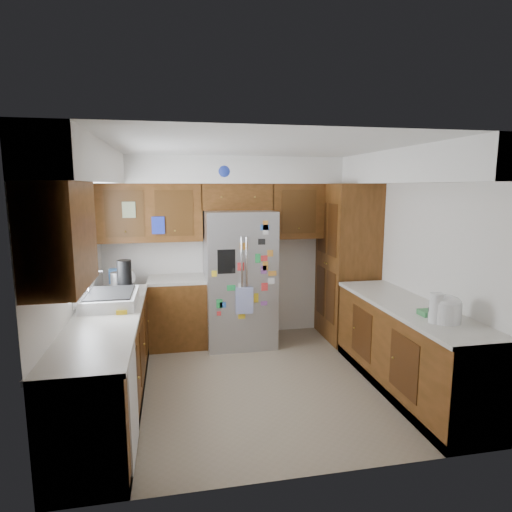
# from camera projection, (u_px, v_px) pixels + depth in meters

# --- Properties ---
(floor) EXTENTS (3.60, 3.60, 0.00)m
(floor) POSITION_uv_depth(u_px,v_px,m) (257.00, 381.00, 4.69)
(floor) COLOR gray
(floor) RESTS_ON ground
(room_shell) EXTENTS (3.64, 3.24, 2.52)m
(room_shell) POSITION_uv_depth(u_px,v_px,m) (241.00, 213.00, 4.72)
(room_shell) COLOR white
(room_shell) RESTS_ON ground
(left_counter_run) EXTENTS (1.36, 3.20, 0.92)m
(left_counter_run) POSITION_uv_depth(u_px,v_px,m) (127.00, 353.00, 4.38)
(left_counter_run) COLOR #4A2B0E
(left_counter_run) RESTS_ON ground
(right_counter_run) EXTENTS (0.63, 2.25, 0.92)m
(right_counter_run) POSITION_uv_depth(u_px,v_px,m) (407.00, 351.00, 4.44)
(right_counter_run) COLOR #4A2B0E
(right_counter_run) RESTS_ON ground
(pantry) EXTENTS (0.60, 0.90, 2.15)m
(pantry) POSITION_uv_depth(u_px,v_px,m) (347.00, 262.00, 5.91)
(pantry) COLOR #4A2B0E
(pantry) RESTS_ON ground
(fridge) EXTENTS (0.90, 0.79, 1.80)m
(fridge) POSITION_uv_depth(u_px,v_px,m) (239.00, 278.00, 5.71)
(fridge) COLOR #96969B
(fridge) RESTS_ON ground
(bridge_cabinet) EXTENTS (0.96, 0.34, 0.35)m
(bridge_cabinet) POSITION_uv_depth(u_px,v_px,m) (236.00, 197.00, 5.75)
(bridge_cabinet) COLOR #4A2B0E
(bridge_cabinet) RESTS_ON fridge
(fridge_top_items) EXTENTS (0.70, 0.31, 0.31)m
(fridge_top_items) POSITION_uv_depth(u_px,v_px,m) (233.00, 173.00, 5.62)
(fridge_top_items) COLOR #243BB2
(fridge_top_items) RESTS_ON bridge_cabinet
(sink_assembly) EXTENTS (0.52, 0.72, 0.37)m
(sink_assembly) POSITION_uv_depth(u_px,v_px,m) (110.00, 299.00, 4.33)
(sink_assembly) COLOR white
(sink_assembly) RESTS_ON left_counter_run
(left_counter_clutter) EXTENTS (0.33, 0.85, 0.38)m
(left_counter_clutter) POSITION_uv_depth(u_px,v_px,m) (123.00, 278.00, 5.02)
(left_counter_clutter) COLOR black
(left_counter_clutter) RESTS_ON left_counter_run
(rice_cooker) EXTENTS (0.29, 0.28, 0.24)m
(rice_cooker) POSITION_uv_depth(u_px,v_px,m) (445.00, 308.00, 3.80)
(rice_cooker) COLOR white
(rice_cooker) RESTS_ON right_counter_run
(paper_towel) EXTENTS (0.12, 0.12, 0.27)m
(paper_towel) POSITION_uv_depth(u_px,v_px,m) (436.00, 308.00, 3.77)
(paper_towel) COLOR white
(paper_towel) RESTS_ON right_counter_run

